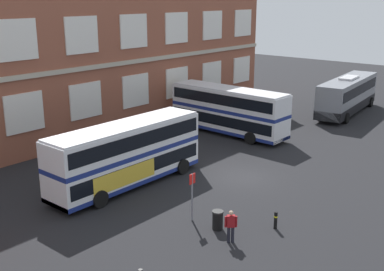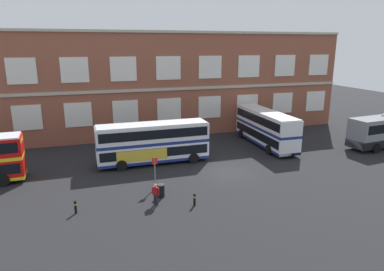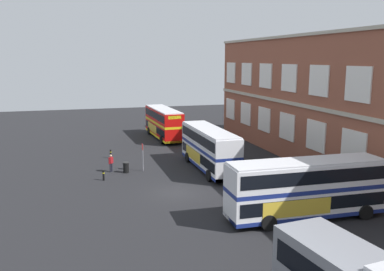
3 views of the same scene
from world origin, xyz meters
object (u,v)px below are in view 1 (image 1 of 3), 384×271
touring_coach (347,95)px  safety_bollard_east (276,220)px  double_decker_far (228,110)px  double_decker_middle (127,154)px  waiting_passenger (231,225)px  bus_stand_flag (192,193)px  station_litter_bin (218,220)px

touring_coach → safety_bollard_east: bearing=-164.0°
double_decker_far → touring_coach: double_decker_far is taller
double_decker_middle → waiting_passenger: bearing=-100.7°
waiting_passenger → double_decker_middle: bearing=79.3°
double_decker_far → safety_bollard_east: double_decker_far is taller
waiting_passenger → bus_stand_flag: (0.60, 2.99, 0.70)m
double_decker_far → bus_stand_flag: double_decker_far is taller
double_decker_middle → waiting_passenger: size_ratio=6.47×
waiting_passenger → station_litter_bin: size_ratio=1.65×
touring_coach → bus_stand_flag: (-29.08, -3.82, -0.27)m
double_decker_middle → double_decker_far: 14.07m
double_decker_far → station_litter_bin: size_ratio=10.74×
bus_stand_flag → station_litter_bin: (0.10, -1.66, -1.12)m
station_litter_bin → waiting_passenger: bearing=-117.6°
touring_coach → double_decker_middle: bearing=174.7°
touring_coach → safety_bollard_east: (-26.98, -7.74, -1.42)m
waiting_passenger → station_litter_bin: bearing=62.4°
touring_coach → waiting_passenger: size_ratio=7.18×
touring_coach → station_litter_bin: touring_coach is taller
bus_stand_flag → double_decker_middle: bearing=79.6°
touring_coach → waiting_passenger: 30.47m
safety_bollard_east → station_litter_bin: bearing=131.5°
waiting_passenger → double_decker_far: bearing=36.6°
waiting_passenger → bus_stand_flag: size_ratio=0.63×
waiting_passenger → station_litter_bin: (0.70, 1.34, -0.41)m
double_decker_far → safety_bollard_east: (-12.96, -12.56, -1.66)m
double_decker_middle → double_decker_far: (13.89, 2.25, 0.00)m
station_litter_bin → safety_bollard_east: (2.00, -2.27, -0.03)m
touring_coach → safety_bollard_east: touring_coach is taller
bus_stand_flag → station_litter_bin: size_ratio=2.62×
bus_stand_flag → safety_bollard_east: bus_stand_flag is taller
safety_bollard_east → double_decker_far: bearing=44.1°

